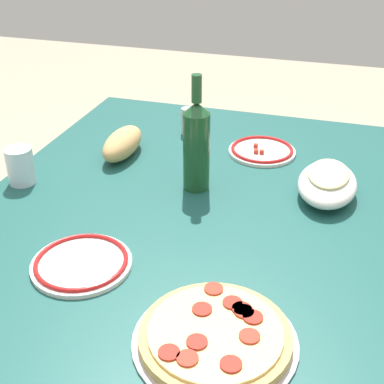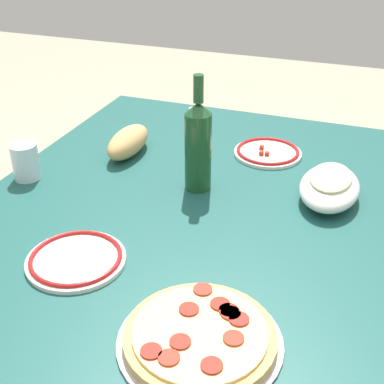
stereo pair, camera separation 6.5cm
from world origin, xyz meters
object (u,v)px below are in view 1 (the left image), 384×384
side_plate_near (81,263)px  bread_loaf (122,143)px  wine_bottle (196,144)px  dining_table (192,237)px  pepperoni_pizza (215,336)px  water_glass (20,166)px  side_plate_far (262,150)px  spice_shaker (187,121)px  baked_pasta_dish (328,182)px

side_plate_near → bread_loaf: (0.52, 0.13, 0.03)m
wine_bottle → side_plate_near: wine_bottle is taller
dining_table → pepperoni_pizza: bearing=-158.2°
bread_loaf → wine_bottle: bearing=-114.7°
water_glass → side_plate_far: 0.70m
side_plate_near → bread_loaf: bread_loaf is taller
bread_loaf → spice_shaker: spice_shaker is taller
wine_bottle → water_glass: bearing=103.7°
dining_table → bread_loaf: bearing=54.1°
baked_pasta_dish → bread_loaf: bread_loaf is taller
dining_table → baked_pasta_dish: bearing=-67.5°
side_plate_near → pepperoni_pizza: bearing=-111.4°
side_plate_far → side_plate_near: bearing=158.1°
wine_bottle → spice_shaker: (0.34, 0.13, -0.08)m
water_glass → dining_table: bearing=-85.9°
wine_bottle → side_plate_far: size_ratio=1.53×
dining_table → spice_shaker: spice_shaker is taller
wine_bottle → bread_loaf: size_ratio=1.49×
baked_pasta_dish → side_plate_far: (0.20, 0.21, -0.03)m
water_glass → side_plate_near: 0.44m
baked_pasta_dish → side_plate_near: baked_pasta_dish is taller
baked_pasta_dish → spice_shaker: spice_shaker is taller
dining_table → spice_shaker: (0.41, 0.14, 0.15)m
spice_shaker → baked_pasta_dish: bearing=-120.9°
wine_bottle → side_plate_near: size_ratio=1.44×
side_plate_near → bread_loaf: bearing=14.0°
wine_bottle → side_plate_near: (-0.40, 0.14, -0.12)m
water_glass → side_plate_near: (-0.29, -0.33, -0.04)m
water_glass → bread_loaf: water_glass is taller
dining_table → bread_loaf: (0.20, 0.28, 0.15)m
pepperoni_pizza → wine_bottle: 0.57m
dining_table → wine_bottle: wine_bottle is taller
pepperoni_pizza → bread_loaf: bearing=35.1°
baked_pasta_dish → bread_loaf: size_ratio=1.15×
side_plate_far → pepperoni_pizza: bearing=-175.5°
baked_pasta_dish → side_plate_far: size_ratio=1.18×
wine_bottle → side_plate_far: (0.26, -0.13, -0.12)m
water_glass → pepperoni_pizza: bearing=-122.5°
baked_pasta_dish → side_plate_near: size_ratio=1.12×
dining_table → wine_bottle: (0.08, 0.01, 0.23)m
side_plate_near → dining_table: bearing=-24.6°
baked_pasta_dish → wine_bottle: size_ratio=0.77×
side_plate_near → spice_shaker: 0.74m
dining_table → baked_pasta_dish: baked_pasta_dish is taller
baked_pasta_dish → spice_shaker: bearing=59.1°
dining_table → side_plate_near: 0.37m
water_glass → bread_loaf: bearing=-39.8°
spice_shaker → pepperoni_pizza: bearing=-159.5°
pepperoni_pizza → water_glass: bearing=57.5°
spice_shaker → water_glass: bearing=143.7°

